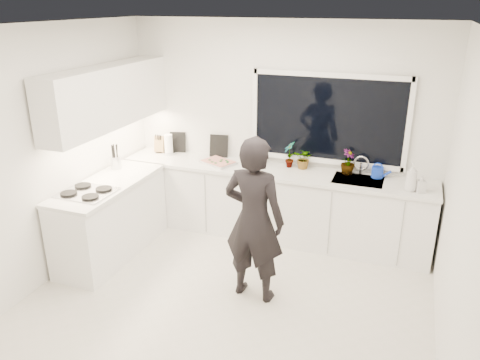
% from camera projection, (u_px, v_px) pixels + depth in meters
% --- Properties ---
extents(floor, '(4.00, 3.50, 0.02)m').
position_uv_depth(floor, '(231.00, 296.00, 4.91)').
color(floor, beige).
rests_on(floor, ground).
extents(wall_back, '(4.00, 0.02, 2.70)m').
position_uv_depth(wall_back, '(280.00, 130.00, 5.96)').
color(wall_back, white).
rests_on(wall_back, ground).
extents(wall_left, '(0.02, 3.50, 2.70)m').
position_uv_depth(wall_left, '(58.00, 153.00, 5.07)').
color(wall_left, white).
rests_on(wall_left, ground).
extents(wall_right, '(0.02, 3.50, 2.70)m').
position_uv_depth(wall_right, '(462.00, 205.00, 3.77)').
color(wall_right, white).
rests_on(wall_right, ground).
extents(ceiling, '(4.00, 3.50, 0.02)m').
position_uv_depth(ceiling, '(229.00, 24.00, 3.93)').
color(ceiling, white).
rests_on(ceiling, wall_back).
extents(window, '(1.80, 0.02, 1.00)m').
position_uv_depth(window, '(328.00, 119.00, 5.66)').
color(window, black).
rests_on(window, wall_back).
extents(base_cabinets_back, '(3.92, 0.58, 0.88)m').
position_uv_depth(base_cabinets_back, '(272.00, 204.00, 6.01)').
color(base_cabinets_back, white).
rests_on(base_cabinets_back, floor).
extents(base_cabinets_left, '(0.58, 1.60, 0.88)m').
position_uv_depth(base_cabinets_left, '(111.00, 220.00, 5.59)').
color(base_cabinets_left, white).
rests_on(base_cabinets_left, floor).
extents(countertop_back, '(3.94, 0.62, 0.04)m').
position_uv_depth(countertop_back, '(272.00, 171.00, 5.84)').
color(countertop_back, silver).
rests_on(countertop_back, base_cabinets_back).
extents(countertop_left, '(0.62, 1.60, 0.04)m').
position_uv_depth(countertop_left, '(107.00, 184.00, 5.43)').
color(countertop_left, silver).
rests_on(countertop_left, base_cabinets_left).
extents(upper_cabinets, '(0.34, 2.10, 0.70)m').
position_uv_depth(upper_cabinets, '(108.00, 96.00, 5.43)').
color(upper_cabinets, white).
rests_on(upper_cabinets, wall_left).
extents(sink, '(0.58, 0.42, 0.14)m').
position_uv_depth(sink, '(358.00, 184.00, 5.52)').
color(sink, silver).
rests_on(sink, countertop_back).
extents(faucet, '(0.03, 0.03, 0.22)m').
position_uv_depth(faucet, '(361.00, 166.00, 5.64)').
color(faucet, silver).
rests_on(faucet, countertop_back).
extents(stovetop, '(0.56, 0.48, 0.03)m').
position_uv_depth(stovetop, '(87.00, 192.00, 5.11)').
color(stovetop, black).
rests_on(stovetop, countertop_left).
extents(person, '(0.66, 0.46, 1.73)m').
position_uv_depth(person, '(254.00, 220.00, 4.62)').
color(person, black).
rests_on(person, floor).
extents(pizza_tray, '(0.51, 0.45, 0.03)m').
position_uv_depth(pizza_tray, '(218.00, 162.00, 6.04)').
color(pizza_tray, silver).
rests_on(pizza_tray, countertop_back).
extents(pizza, '(0.46, 0.40, 0.01)m').
position_uv_depth(pizza, '(218.00, 161.00, 6.04)').
color(pizza, red).
rests_on(pizza, pizza_tray).
extents(watering_can, '(0.15, 0.15, 0.13)m').
position_uv_depth(watering_can, '(377.00, 172.00, 5.55)').
color(watering_can, '#1335B9').
rests_on(watering_can, countertop_back).
extents(paper_towel_roll, '(0.11, 0.11, 0.26)m').
position_uv_depth(paper_towel_roll, '(169.00, 145.00, 6.37)').
color(paper_towel_roll, white).
rests_on(paper_towel_roll, countertop_back).
extents(knife_block, '(0.15, 0.13, 0.22)m').
position_uv_depth(knife_block, '(160.00, 144.00, 6.46)').
color(knife_block, '#9D6549').
rests_on(knife_block, countertop_back).
extents(utensil_crock, '(0.16, 0.16, 0.16)m').
position_uv_depth(utensil_crock, '(116.00, 162.00, 5.84)').
color(utensil_crock, silver).
rests_on(utensil_crock, countertop_left).
extents(picture_frame_large, '(0.22, 0.07, 0.28)m').
position_uv_depth(picture_frame_large, '(178.00, 142.00, 6.47)').
color(picture_frame_large, black).
rests_on(picture_frame_large, countertop_back).
extents(picture_frame_small, '(0.25, 0.05, 0.30)m').
position_uv_depth(picture_frame_small, '(219.00, 146.00, 6.26)').
color(picture_frame_small, black).
rests_on(picture_frame_small, countertop_back).
extents(herb_plants, '(1.31, 0.25, 0.33)m').
position_uv_depth(herb_plants, '(305.00, 158.00, 5.81)').
color(herb_plants, '#26662D').
rests_on(herb_plants, countertop_back).
extents(soap_bottles, '(0.25, 0.17, 0.33)m').
position_uv_depth(soap_bottles, '(414.00, 179.00, 5.12)').
color(soap_bottles, '#D8BF66').
rests_on(soap_bottles, countertop_back).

